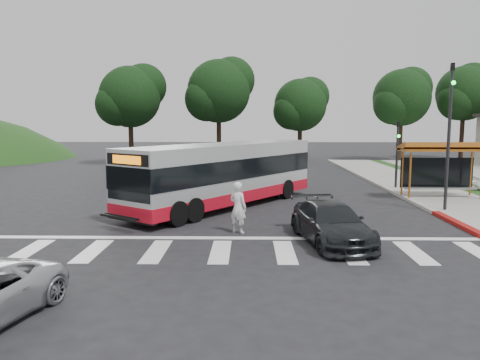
{
  "coord_description": "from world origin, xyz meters",
  "views": [
    {
      "loc": [
        0.87,
        -19.1,
        4.05
      ],
      "look_at": [
        0.51,
        0.12,
        1.6
      ],
      "focal_mm": 35.0,
      "sensor_mm": 36.0,
      "label": 1
    }
  ],
  "objects": [
    {
      "name": "curb_east",
      "position": [
        9.0,
        8.0,
        0.07
      ],
      "size": [
        0.3,
        40.0,
        0.15
      ],
      "primitive_type": "cube",
      "color": "#9E9991",
      "rests_on": "ground"
    },
    {
      "name": "traffic_signal_ne_tall",
      "position": [
        9.6,
        1.49,
        3.88
      ],
      "size": [
        0.18,
        0.37,
        6.5
      ],
      "color": "black",
      "rests_on": "ground"
    },
    {
      "name": "tree_north_c",
      "position": [
        -9.92,
        24.06,
        6.29
      ],
      "size": [
        6.16,
        5.74,
        9.3
      ],
      "color": "black",
      "rests_on": "ground"
    },
    {
      "name": "dark_sedan",
      "position": [
        3.62,
        -3.81,
        0.67
      ],
      "size": [
        2.63,
        4.85,
        1.33
      ],
      "primitive_type": "imported",
      "rotation": [
        0.0,
        0.0,
        0.17
      ],
      "color": "black",
      "rests_on": "ground"
    },
    {
      "name": "sidewalk_east",
      "position": [
        11.0,
        8.0,
        0.06
      ],
      "size": [
        4.0,
        40.0,
        0.12
      ],
      "primitive_type": "cube",
      "color": "gray",
      "rests_on": "ground"
    },
    {
      "name": "ground",
      "position": [
        0.0,
        0.0,
        0.0
      ],
      "size": [
        140.0,
        140.0,
        0.0
      ],
      "primitive_type": "plane",
      "color": "black",
      "rests_on": "ground"
    },
    {
      "name": "tree_ne_a",
      "position": [
        16.08,
        28.06,
        6.39
      ],
      "size": [
        6.16,
        5.74,
        9.3
      ],
      "color": "black",
      "rests_on": "parking_lot"
    },
    {
      "name": "curb_east_red",
      "position": [
        9.0,
        -2.0,
        0.08
      ],
      "size": [
        0.32,
        6.0,
        0.15
      ],
      "primitive_type": "cube",
      "color": "maroon",
      "rests_on": "ground"
    },
    {
      "name": "pedestrian",
      "position": [
        0.49,
        -2.5,
        0.94
      ],
      "size": [
        0.82,
        0.75,
        1.87
      ],
      "primitive_type": "imported",
      "rotation": [
        0.0,
        0.0,
        2.57
      ],
      "color": "silver",
      "rests_on": "ground"
    },
    {
      "name": "tree_north_a",
      "position": [
        -1.92,
        26.07,
        6.92
      ],
      "size": [
        6.6,
        6.15,
        10.17
      ],
      "color": "black",
      "rests_on": "ground"
    },
    {
      "name": "tree_north_b",
      "position": [
        6.07,
        28.06,
        5.66
      ],
      "size": [
        5.72,
        5.33,
        8.43
      ],
      "color": "black",
      "rests_on": "ground"
    },
    {
      "name": "crosswalk_ladder",
      "position": [
        0.0,
        -5.0,
        0.01
      ],
      "size": [
        18.0,
        2.6,
        0.01
      ],
      "primitive_type": "cube",
      "color": "silver",
      "rests_on": "ground"
    },
    {
      "name": "transit_bus",
      "position": [
        -0.26,
        2.71,
        1.49
      ],
      "size": [
        8.75,
        10.82,
        2.98
      ],
      "primitive_type": null,
      "rotation": [
        0.0,
        0.0,
        -0.62
      ],
      "color": "#B2B4B7",
      "rests_on": "ground"
    },
    {
      "name": "tree_ne_b",
      "position": [
        23.08,
        30.06,
        6.92
      ],
      "size": [
        6.16,
        5.74,
        10.02
      ],
      "color": "black",
      "rests_on": "ground"
    },
    {
      "name": "bus_shelter",
      "position": [
        10.8,
        5.1,
        2.35
      ],
      "size": [
        4.2,
        1.6,
        2.86
      ],
      "color": "#A1581A",
      "rests_on": "sidewalk_east"
    },
    {
      "name": "traffic_signal_ne_short",
      "position": [
        9.6,
        8.49,
        2.48
      ],
      "size": [
        0.18,
        0.37,
        4.0
      ],
      "color": "black",
      "rests_on": "ground"
    }
  ]
}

